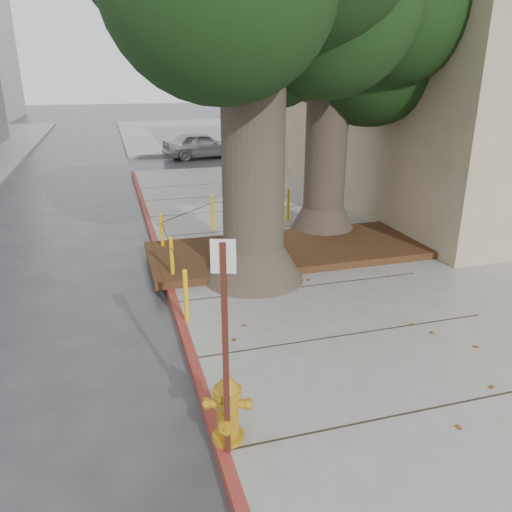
% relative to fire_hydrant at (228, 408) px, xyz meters
% --- Properties ---
extents(ground, '(140.00, 140.00, 0.00)m').
position_rel_fire_hydrant_xyz_m(ground, '(1.90, 1.83, -0.58)').
color(ground, '#28282B').
rests_on(ground, ground).
extents(sidewalk_far, '(16.00, 20.00, 0.15)m').
position_rel_fire_hydrant_xyz_m(sidewalk_far, '(7.90, 31.83, -0.50)').
color(sidewalk_far, slate).
rests_on(sidewalk_far, ground).
extents(curb_red, '(0.14, 26.00, 0.16)m').
position_rel_fire_hydrant_xyz_m(curb_red, '(-0.10, 4.33, -0.50)').
color(curb_red, maroon).
rests_on(curb_red, ground).
extents(planter_bed, '(6.40, 2.60, 0.16)m').
position_rel_fire_hydrant_xyz_m(planter_bed, '(2.80, 5.73, -0.35)').
color(planter_bed, black).
rests_on(planter_bed, sidewalk_main).
extents(building_corner, '(12.00, 13.00, 10.00)m').
position_rel_fire_hydrant_xyz_m(building_corner, '(11.90, 10.33, 4.42)').
color(building_corner, tan).
rests_on(building_corner, ground).
extents(building_side_white, '(10.00, 10.00, 9.00)m').
position_rel_fire_hydrant_xyz_m(building_side_white, '(17.90, 27.83, 3.92)').
color(building_side_white, silver).
rests_on(building_side_white, ground).
extents(building_side_grey, '(12.00, 14.00, 12.00)m').
position_rel_fire_hydrant_xyz_m(building_side_grey, '(23.90, 33.83, 5.42)').
color(building_side_grey, slate).
rests_on(building_side_grey, ground).
extents(tree_far, '(4.50, 3.80, 7.17)m').
position_rel_fire_hydrant_xyz_m(tree_far, '(4.54, 7.15, 4.44)').
color(tree_far, '#4C3F33').
rests_on(tree_far, sidewalk_main).
extents(bollard_ring, '(3.79, 5.39, 0.95)m').
position_rel_fire_hydrant_xyz_m(bollard_ring, '(1.04, 6.20, 0.08)').
color(bollard_ring, '#E8AE0C').
rests_on(bollard_ring, sidewalk_main).
extents(fire_hydrant, '(0.47, 0.46, 0.88)m').
position_rel_fire_hydrant_xyz_m(fire_hydrant, '(0.00, 0.00, 0.00)').
color(fire_hydrant, '#B47D12').
rests_on(fire_hydrant, sidewalk_main).
extents(signpost, '(0.24, 0.10, 2.48)m').
position_rel_fire_hydrant_xyz_m(signpost, '(-0.05, -0.19, 0.97)').
color(signpost, '#471911').
rests_on(signpost, sidewalk_main).
extents(car_silver, '(4.02, 2.01, 1.32)m').
position_rel_fire_hydrant_xyz_m(car_silver, '(3.55, 21.03, 0.08)').
color(car_silver, '#B5B4BA').
rests_on(car_silver, ground).
extents(car_red, '(3.28, 1.17, 1.08)m').
position_rel_fire_hydrant_xyz_m(car_red, '(12.22, 19.05, -0.04)').
color(car_red, maroon).
rests_on(car_red, ground).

